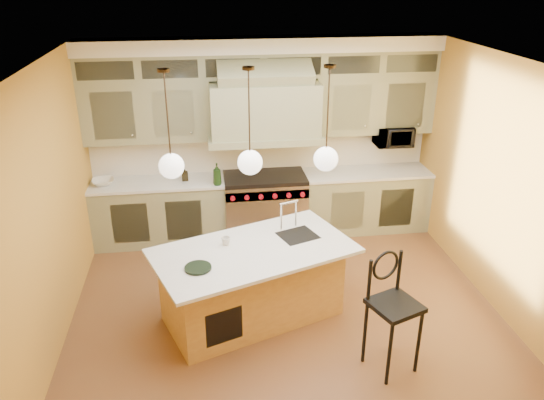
{
  "coord_description": "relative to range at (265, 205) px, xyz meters",
  "views": [
    {
      "loc": [
        -0.87,
        -5.04,
        3.79
      ],
      "look_at": [
        -0.09,
        0.7,
        1.21
      ],
      "focal_mm": 35.0,
      "sensor_mm": 36.0,
      "label": 1
    }
  ],
  "objects": [
    {
      "name": "floor",
      "position": [
        0.0,
        -2.14,
        -0.49
      ],
      "size": [
        5.0,
        5.0,
        0.0
      ],
      "primitive_type": "plane",
      "color": "brown",
      "rests_on": "ground"
    },
    {
      "name": "ceiling",
      "position": [
        0.0,
        -2.14,
        2.41
      ],
      "size": [
        5.0,
        5.0,
        0.0
      ],
      "primitive_type": "plane",
      "rotation": [
        3.14,
        0.0,
        0.0
      ],
      "color": "white",
      "rests_on": "wall_back"
    },
    {
      "name": "wall_back",
      "position": [
        0.0,
        0.36,
        0.96
      ],
      "size": [
        5.0,
        0.0,
        5.0
      ],
      "primitive_type": "plane",
      "rotation": [
        1.57,
        0.0,
        0.0
      ],
      "color": "#BD8A34",
      "rests_on": "ground"
    },
    {
      "name": "wall_front",
      "position": [
        0.0,
        -4.64,
        0.96
      ],
      "size": [
        5.0,
        0.0,
        5.0
      ],
      "primitive_type": "plane",
      "rotation": [
        -1.57,
        0.0,
        0.0
      ],
      "color": "#BD8A34",
      "rests_on": "ground"
    },
    {
      "name": "wall_left",
      "position": [
        -2.5,
        -2.14,
        0.96
      ],
      "size": [
        0.0,
        5.0,
        5.0
      ],
      "primitive_type": "plane",
      "rotation": [
        1.57,
        0.0,
        1.57
      ],
      "color": "#BD8A34",
      "rests_on": "ground"
    },
    {
      "name": "wall_right",
      "position": [
        2.5,
        -2.14,
        0.96
      ],
      "size": [
        0.0,
        5.0,
        5.0
      ],
      "primitive_type": "plane",
      "rotation": [
        1.57,
        0.0,
        -1.57
      ],
      "color": "#BD8A34",
      "rests_on": "ground"
    },
    {
      "name": "back_cabinetry",
      "position": [
        0.0,
        0.09,
        0.94
      ],
      "size": [
        5.0,
        0.77,
        2.9
      ],
      "color": "gray",
      "rests_on": "floor"
    },
    {
      "name": "range",
      "position": [
        0.0,
        0.0,
        0.0
      ],
      "size": [
        1.2,
        0.74,
        0.96
      ],
      "color": "silver",
      "rests_on": "floor"
    },
    {
      "name": "kitchen_island",
      "position": [
        -0.39,
        -2.05,
        -0.01
      ],
      "size": [
        2.45,
        1.85,
        1.35
      ],
      "rotation": [
        0.0,
        0.0,
        0.36
      ],
      "color": "#A5743A",
      "rests_on": "floor"
    },
    {
      "name": "counter_stool",
      "position": [
        0.89,
        -3.05,
        0.24
      ],
      "size": [
        0.57,
        0.57,
        1.26
      ],
      "rotation": [
        0.0,
        0.0,
        0.37
      ],
      "color": "black",
      "rests_on": "floor"
    },
    {
      "name": "microwave",
      "position": [
        1.95,
        0.11,
        0.96
      ],
      "size": [
        0.54,
        0.37,
        0.3
      ],
      "primitive_type": "imported",
      "color": "black",
      "rests_on": "back_cabinetry"
    },
    {
      "name": "oil_bottle_a",
      "position": [
        -0.7,
        -0.22,
        0.61
      ],
      "size": [
        0.13,
        0.13,
        0.32
      ],
      "primitive_type": "imported",
      "rotation": [
        0.0,
        0.0,
        0.04
      ],
      "color": "black",
      "rests_on": "back_cabinetry"
    },
    {
      "name": "oil_bottle_b",
      "position": [
        -1.15,
        0.01,
        0.55
      ],
      "size": [
        0.09,
        0.1,
        0.19
      ],
      "primitive_type": "imported",
      "rotation": [
        0.0,
        0.0,
        0.08
      ],
      "color": "black",
      "rests_on": "back_cabinetry"
    },
    {
      "name": "fruit_bowl",
      "position": [
        -2.3,
        0.01,
        0.49
      ],
      "size": [
        0.35,
        0.35,
        0.08
      ],
      "primitive_type": "imported",
      "rotation": [
        0.0,
        0.0,
        0.15
      ],
      "color": "silver",
      "rests_on": "back_cabinetry"
    },
    {
      "name": "cup",
      "position": [
        -0.68,
        -1.95,
        0.48
      ],
      "size": [
        0.11,
        0.11,
        0.09
      ],
      "primitive_type": "imported",
      "rotation": [
        0.0,
        0.0,
        0.11
      ],
      "color": "silver",
      "rests_on": "kitchen_island"
    },
    {
      "name": "pendant_left",
      "position": [
        -1.2,
        -2.05,
        1.46
      ],
      "size": [
        0.26,
        0.26,
        1.11
      ],
      "color": "#2D2319",
      "rests_on": "ceiling"
    },
    {
      "name": "pendant_center",
      "position": [
        -0.4,
        -2.05,
        1.46
      ],
      "size": [
        0.26,
        0.26,
        1.11
      ],
      "color": "#2D2319",
      "rests_on": "ceiling"
    },
    {
      "name": "pendant_right",
      "position": [
        0.4,
        -2.05,
        1.46
      ],
      "size": [
        0.26,
        0.26,
        1.11
      ],
      "color": "#2D2319",
      "rests_on": "ceiling"
    }
  ]
}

